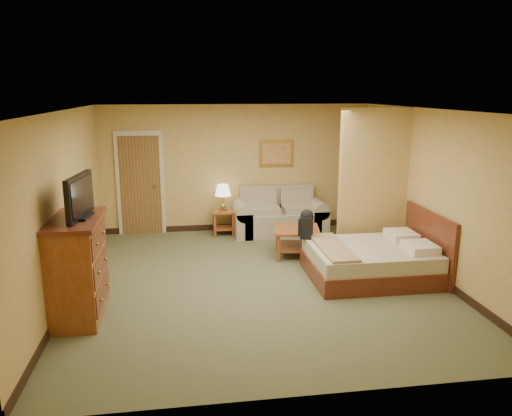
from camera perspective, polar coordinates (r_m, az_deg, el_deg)
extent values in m
plane|color=#565A3A|center=(7.78, 0.26, -8.35)|extent=(6.00, 6.00, 0.00)
plane|color=white|center=(7.24, 0.28, 11.14)|extent=(6.00, 6.00, 0.00)
cube|color=tan|center=(10.33, -2.27, 4.55)|extent=(5.50, 0.02, 2.60)
cube|color=tan|center=(7.50, -20.97, 0.31)|extent=(0.02, 6.00, 2.60)
cube|color=tan|center=(8.27, 19.46, 1.58)|extent=(0.02, 6.00, 2.60)
cube|color=tan|center=(8.85, 13.25, 2.71)|extent=(1.20, 0.15, 2.60)
cube|color=beige|center=(10.32, -13.08, 2.80)|extent=(0.94, 0.06, 2.10)
cube|color=brown|center=(10.31, -13.07, 2.51)|extent=(0.80, 0.04, 2.00)
cylinder|color=#A4893C|center=(10.24, -11.42, 2.51)|extent=(0.04, 0.12, 0.04)
cube|color=black|center=(10.58, -2.20, -2.11)|extent=(5.50, 0.02, 0.12)
cube|color=tan|center=(10.21, 2.75, -1.68)|extent=(1.55, 0.83, 0.46)
cube|color=tan|center=(10.45, 2.40, 1.34)|extent=(1.55, 0.20, 0.49)
cube|color=tan|center=(10.09, -1.56, -1.70)|extent=(0.33, 0.83, 0.52)
cube|color=tan|center=(10.38, 6.95, -1.36)|extent=(0.33, 0.83, 0.52)
cube|color=brown|center=(10.12, -3.77, -0.39)|extent=(0.45, 0.45, 0.04)
cube|color=brown|center=(10.21, -3.74, -2.26)|extent=(0.38, 0.38, 0.03)
cube|color=brown|center=(9.99, -4.70, -2.05)|extent=(0.05, 0.05, 0.46)
cube|color=brown|center=(10.02, -2.63, -1.98)|extent=(0.05, 0.05, 0.46)
cube|color=brown|center=(10.34, -4.84, -1.53)|extent=(0.05, 0.05, 0.46)
cube|color=brown|center=(10.37, -2.84, -1.45)|extent=(0.05, 0.05, 0.46)
cylinder|color=#A4893C|center=(10.11, -3.77, -0.19)|extent=(0.16, 0.16, 0.04)
cylinder|color=#A4893C|center=(10.06, -3.79, 0.96)|extent=(0.02, 0.02, 0.27)
cone|color=white|center=(10.02, -3.81, 2.07)|extent=(0.32, 0.32, 0.23)
cube|color=brown|center=(8.83, 4.69, -2.48)|extent=(0.89, 0.89, 0.04)
cube|color=brown|center=(8.92, 4.66, -4.40)|extent=(0.76, 0.76, 0.03)
cube|color=brown|center=(8.52, 2.98, -4.76)|extent=(0.06, 0.06, 0.47)
cube|color=brown|center=(9.28, 6.20, -3.29)|extent=(0.06, 0.06, 0.47)
cube|color=#B78E3F|center=(10.39, 2.35, 6.27)|extent=(0.71, 0.03, 0.55)
cube|color=#B76638|center=(10.37, 2.37, 6.26)|extent=(0.59, 0.02, 0.44)
cube|color=brown|center=(6.82, -19.72, -6.73)|extent=(0.58, 1.15, 1.26)
cube|color=#532013|center=(6.64, -20.17, -1.36)|extent=(0.65, 1.24, 0.06)
cube|color=black|center=(6.60, -19.35, -0.93)|extent=(0.27, 0.42, 0.03)
cube|color=black|center=(6.55, -19.53, 1.29)|extent=(0.18, 0.89, 0.54)
cube|color=#532013|center=(8.08, 12.82, -6.80)|extent=(1.88, 1.50, 0.28)
cube|color=beige|center=(8.00, 12.91, -5.09)|extent=(1.82, 1.45, 0.23)
cube|color=#532013|center=(8.35, 19.12, -3.83)|extent=(0.06, 1.60, 1.03)
cube|color=white|center=(7.92, 18.23, -4.33)|extent=(0.42, 0.52, 0.13)
cube|color=white|center=(8.49, 16.27, -3.03)|extent=(0.42, 0.52, 0.13)
cube|color=#9C7A55|center=(7.76, 8.74, -4.45)|extent=(0.42, 1.41, 0.05)
cube|color=black|center=(8.23, 5.81, -2.16)|extent=(0.27, 0.32, 0.36)
sphere|color=black|center=(8.18, 5.84, -0.93)|extent=(0.22, 0.22, 0.22)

